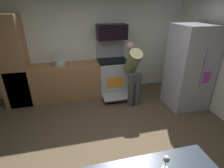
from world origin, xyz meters
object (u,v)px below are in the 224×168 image
at_px(wine_glass_mid, 166,160).
at_px(oven_range, 113,76).
at_px(refrigerator, 189,68).
at_px(microwave, 112,32).
at_px(person_cook, 133,70).
at_px(stock_pot, 60,62).

bearing_deg(wine_glass_mid, oven_range, 84.91).
bearing_deg(refrigerator, microwave, 144.90).
distance_m(person_cook, stock_pot, 1.81).
distance_m(oven_range, refrigerator, 1.92).
bearing_deg(refrigerator, stock_pot, 160.60).
distance_m(refrigerator, person_cook, 1.28).
bearing_deg(wine_glass_mid, microwave, 85.06).
distance_m(microwave, wine_glass_mid, 3.42).
distance_m(oven_range, microwave, 1.15).
relative_size(oven_range, refrigerator, 0.77).
height_order(oven_range, stock_pot, oven_range).
height_order(wine_glass_mid, stock_pot, stock_pot).
bearing_deg(oven_range, microwave, 90.00).
height_order(oven_range, refrigerator, refrigerator).
relative_size(refrigerator, person_cook, 1.30).
xyz_separation_m(microwave, refrigerator, (1.57, -1.10, -0.70)).
distance_m(microwave, stock_pot, 1.50).
bearing_deg(wine_glass_mid, refrigerator, 50.41).
height_order(oven_range, person_cook, oven_range).
xyz_separation_m(person_cook, stock_pot, (-1.68, 0.65, 0.11)).
relative_size(microwave, wine_glass_mid, 4.94).
relative_size(refrigerator, stock_pot, 6.79).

